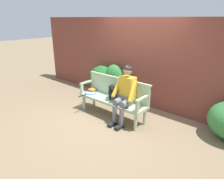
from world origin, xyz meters
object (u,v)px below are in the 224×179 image
Objects in this scene: dog_on_bench at (112,91)px; baseball_glove at (92,90)px; person_seated at (125,93)px; tennis_racket at (90,93)px; garden_bench at (112,102)px.

baseball_glove is (-0.77, 0.05, -0.16)m from dog_on_bench.
tennis_racket is at bearing -177.49° from person_seated.
garden_bench is at bearing -62.42° from dog_on_bench.
person_seated is 0.42m from dog_on_bench.
baseball_glove is (-1.18, 0.08, -0.23)m from person_seated.
tennis_racket is (-0.70, -0.06, 0.07)m from garden_bench.
person_seated reaches higher than dog_on_bench.
person_seated is 6.02× the size of baseball_glove.
tennis_racket reaches higher than garden_bench.
tennis_racket is 0.15m from baseball_glove.
garden_bench is 4.44× the size of dog_on_bench.
person_seated is at bearing -3.80° from dog_on_bench.
dog_on_bench is 1.84× the size of baseball_glove.
person_seated is at bearing -1.41° from garden_bench.
garden_bench is 0.52m from person_seated.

